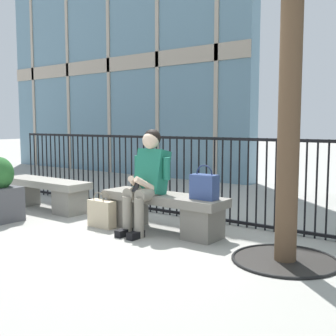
# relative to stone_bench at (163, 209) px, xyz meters

# --- Properties ---
(ground_plane) EXTENTS (60.00, 60.00, 0.00)m
(ground_plane) POSITION_rel_stone_bench_xyz_m (0.00, 0.00, -0.27)
(ground_plane) COLOR #9E9B93
(stone_bench) EXTENTS (1.60, 0.44, 0.45)m
(stone_bench) POSITION_rel_stone_bench_xyz_m (0.00, 0.00, 0.00)
(stone_bench) COLOR gray
(stone_bench) RESTS_ON ground
(seated_person_with_phone) EXTENTS (0.52, 0.66, 1.21)m
(seated_person_with_phone) POSITION_rel_stone_bench_xyz_m (-0.13, -0.13, 0.38)
(seated_person_with_phone) COLOR gray
(seated_person_with_phone) RESTS_ON ground
(handbag_on_bench) EXTENTS (0.29, 0.16, 0.38)m
(handbag_on_bench) POSITION_rel_stone_bench_xyz_m (0.58, -0.01, 0.32)
(handbag_on_bench) COLOR #33477F
(handbag_on_bench) RESTS_ON stone_bench
(shopping_bag) EXTENTS (0.37, 0.14, 0.44)m
(shopping_bag) POSITION_rel_stone_bench_xyz_m (-0.73, -0.29, -0.10)
(shopping_bag) COLOR beige
(shopping_bag) RESTS_ON ground
(plaza_railing) EXTENTS (7.39, 0.04, 1.11)m
(plaza_railing) POSITION_rel_stone_bench_xyz_m (-0.00, 0.77, 0.29)
(plaza_railing) COLOR black
(plaza_railing) RESTS_ON ground
(stone_bench_far) EXTENTS (1.60, 0.44, 0.45)m
(stone_bench_far) POSITION_rel_stone_bench_xyz_m (-2.21, -0.02, 0.00)
(stone_bench_far) COLOR gray
(stone_bench_far) RESTS_ON ground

